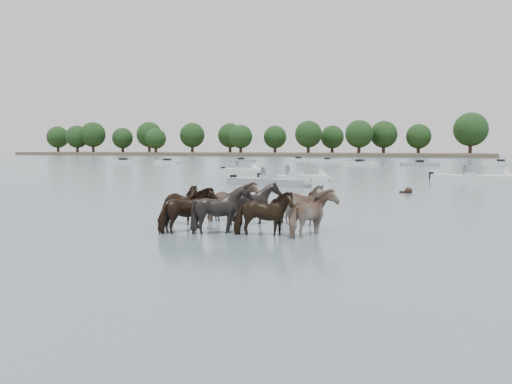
% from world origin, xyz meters
% --- Properties ---
extents(ground, '(400.00, 400.00, 0.00)m').
position_xyz_m(ground, '(0.00, 0.00, 0.00)').
color(ground, slate).
rests_on(ground, ground).
extents(shoreline, '(160.00, 30.00, 1.00)m').
position_xyz_m(shoreline, '(-70.00, 150.00, 0.50)').
color(shoreline, '#4C4233').
rests_on(shoreline, ground).
extents(pony_herd, '(6.65, 4.63, 1.66)m').
position_xyz_m(pony_herd, '(-0.57, 2.16, 0.62)').
color(pony_herd, black).
rests_on(pony_herd, ground).
extents(swimming_pony, '(0.72, 0.44, 0.44)m').
position_xyz_m(swimming_pony, '(2.49, 18.27, 0.10)').
color(swimming_pony, black).
rests_on(swimming_pony, ground).
extents(motorboat_a, '(5.73, 3.65, 1.92)m').
position_xyz_m(motorboat_a, '(-6.31, 26.22, 0.23)').
color(motorboat_a, silver).
rests_on(motorboat_a, ground).
extents(motorboat_b, '(6.65, 2.84, 1.92)m').
position_xyz_m(motorboat_b, '(-6.36, 21.00, 0.22)').
color(motorboat_b, gray).
rests_on(motorboat_b, ground).
extents(motorboat_c, '(6.42, 1.64, 1.92)m').
position_xyz_m(motorboat_c, '(6.32, 31.95, 0.22)').
color(motorboat_c, silver).
rests_on(motorboat_c, ground).
extents(motorboat_f, '(4.57, 1.70, 1.92)m').
position_xyz_m(motorboat_f, '(-15.43, 36.46, 0.23)').
color(motorboat_f, silver).
rests_on(motorboat_f, ground).
extents(distant_flotilla, '(104.91, 29.07, 0.93)m').
position_xyz_m(distant_flotilla, '(-0.65, 73.72, 0.26)').
color(distant_flotilla, silver).
rests_on(distant_flotilla, ground).
extents(treeline, '(153.29, 21.57, 12.53)m').
position_xyz_m(treeline, '(-70.21, 150.00, 6.66)').
color(treeline, '#382619').
rests_on(treeline, ground).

